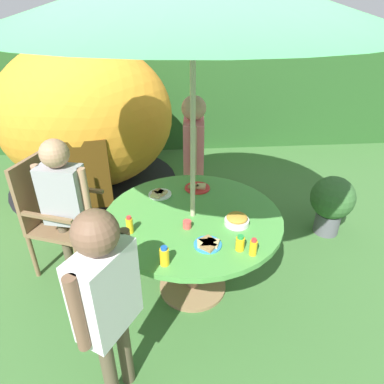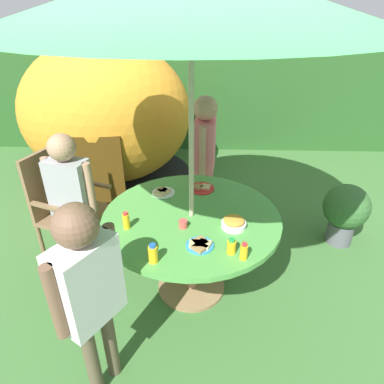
{
  "view_description": "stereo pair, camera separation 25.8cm",
  "coord_description": "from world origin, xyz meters",
  "px_view_note": "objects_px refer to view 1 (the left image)",
  "views": [
    {
      "loc": [
        -0.18,
        -2.15,
        2.17
      ],
      "look_at": [
        0.0,
        0.09,
        0.89
      ],
      "focal_mm": 32.02,
      "sensor_mm": 36.0,
      "label": 1
    },
    {
      "loc": [
        0.08,
        -2.15,
        2.17
      ],
      "look_at": [
        0.0,
        0.09,
        0.89
      ],
      "focal_mm": 32.02,
      "sensor_mm": 36.0,
      "label": 2
    }
  ],
  "objects_px": {
    "snack_bowl": "(237,220)",
    "plate_near_left": "(197,187)",
    "child_in_grey_shirt": "(63,195)",
    "cup_near": "(187,224)",
    "child_in_pink_shirt": "(194,146)",
    "juice_bottle_far_left": "(130,225)",
    "potted_plant": "(332,201)",
    "child_in_white_shirt": "(105,291)",
    "plate_near_right": "(159,194)",
    "dome_tent": "(86,118)",
    "juice_bottle_far_right": "(164,256)",
    "plate_mid_right": "(208,244)",
    "garden_table": "(193,229)",
    "juice_bottle_center_back": "(253,247)",
    "wooden_chair": "(54,209)",
    "juice_bottle_center_front": "(240,243)"
  },
  "relations": [
    {
      "from": "potted_plant",
      "to": "child_in_pink_shirt",
      "type": "xyz_separation_m",
      "value": [
        -1.37,
        0.34,
        0.51
      ]
    },
    {
      "from": "potted_plant",
      "to": "child_in_white_shirt",
      "type": "height_order",
      "value": "child_in_white_shirt"
    },
    {
      "from": "child_in_white_shirt",
      "to": "plate_near_right",
      "type": "height_order",
      "value": "child_in_white_shirt"
    },
    {
      "from": "child_in_white_shirt",
      "to": "dome_tent",
      "type": "bearing_deg",
      "value": 44.06
    },
    {
      "from": "potted_plant",
      "to": "juice_bottle_far_left",
      "type": "height_order",
      "value": "juice_bottle_far_left"
    },
    {
      "from": "plate_near_right",
      "to": "dome_tent",
      "type": "bearing_deg",
      "value": 117.58
    },
    {
      "from": "snack_bowl",
      "to": "child_in_grey_shirt",
      "type": "bearing_deg",
      "value": 163.47
    },
    {
      "from": "dome_tent",
      "to": "juice_bottle_far_right",
      "type": "height_order",
      "value": "dome_tent"
    },
    {
      "from": "juice_bottle_far_left",
      "to": "snack_bowl",
      "type": "bearing_deg",
      "value": 2.88
    },
    {
      "from": "garden_table",
      "to": "snack_bowl",
      "type": "height_order",
      "value": "snack_bowl"
    },
    {
      "from": "potted_plant",
      "to": "juice_bottle_far_right",
      "type": "bearing_deg",
      "value": -144.29
    },
    {
      "from": "plate_near_right",
      "to": "juice_bottle_center_front",
      "type": "xyz_separation_m",
      "value": [
        0.52,
        -0.75,
        0.04
      ]
    },
    {
      "from": "dome_tent",
      "to": "plate_near_left",
      "type": "relative_size",
      "value": 10.61
    },
    {
      "from": "plate_near_right",
      "to": "snack_bowl",
      "type": "bearing_deg",
      "value": -39.77
    },
    {
      "from": "snack_bowl",
      "to": "potted_plant",
      "type": "bearing_deg",
      "value": 35.39
    },
    {
      "from": "dome_tent",
      "to": "child_in_grey_shirt",
      "type": "height_order",
      "value": "dome_tent"
    },
    {
      "from": "snack_bowl",
      "to": "juice_bottle_center_back",
      "type": "bearing_deg",
      "value": -83.78
    },
    {
      "from": "wooden_chair",
      "to": "plate_near_left",
      "type": "distance_m",
      "value": 1.25
    },
    {
      "from": "potted_plant",
      "to": "child_in_white_shirt",
      "type": "xyz_separation_m",
      "value": [
        -1.99,
        -1.52,
        0.48
      ]
    },
    {
      "from": "juice_bottle_center_back",
      "to": "garden_table",
      "type": "bearing_deg",
      "value": 125.56
    },
    {
      "from": "child_in_pink_shirt",
      "to": "snack_bowl",
      "type": "bearing_deg",
      "value": 15.63
    },
    {
      "from": "garden_table",
      "to": "dome_tent",
      "type": "relative_size",
      "value": 0.59
    },
    {
      "from": "plate_mid_right",
      "to": "garden_table",
      "type": "bearing_deg",
      "value": 100.63
    },
    {
      "from": "snack_bowl",
      "to": "plate_mid_right",
      "type": "distance_m",
      "value": 0.33
    },
    {
      "from": "juice_bottle_far_left",
      "to": "juice_bottle_far_right",
      "type": "distance_m",
      "value": 0.42
    },
    {
      "from": "garden_table",
      "to": "juice_bottle_center_back",
      "type": "relative_size",
      "value": 11.09
    },
    {
      "from": "child_in_grey_shirt",
      "to": "juice_bottle_far_right",
      "type": "bearing_deg",
      "value": -30.84
    },
    {
      "from": "potted_plant",
      "to": "child_in_grey_shirt",
      "type": "height_order",
      "value": "child_in_grey_shirt"
    },
    {
      "from": "child_in_pink_shirt",
      "to": "juice_bottle_center_back",
      "type": "relative_size",
      "value": 11.38
    },
    {
      "from": "juice_bottle_far_right",
      "to": "juice_bottle_center_front",
      "type": "relative_size",
      "value": 1.21
    },
    {
      "from": "child_in_grey_shirt",
      "to": "plate_near_right",
      "type": "distance_m",
      "value": 0.76
    },
    {
      "from": "child_in_white_shirt",
      "to": "garden_table",
      "type": "bearing_deg",
      "value": 0.0
    },
    {
      "from": "garden_table",
      "to": "dome_tent",
      "type": "xyz_separation_m",
      "value": [
        -1.14,
        2.04,
        0.27
      ]
    },
    {
      "from": "potted_plant",
      "to": "child_in_white_shirt",
      "type": "distance_m",
      "value": 2.55
    },
    {
      "from": "juice_bottle_far_left",
      "to": "juice_bottle_center_back",
      "type": "distance_m",
      "value": 0.85
    },
    {
      "from": "snack_bowl",
      "to": "plate_near_left",
      "type": "height_order",
      "value": "snack_bowl"
    },
    {
      "from": "child_in_grey_shirt",
      "to": "cup_near",
      "type": "relative_size",
      "value": 20.85
    },
    {
      "from": "snack_bowl",
      "to": "juice_bottle_far_right",
      "type": "relative_size",
      "value": 1.35
    },
    {
      "from": "garden_table",
      "to": "juice_bottle_center_back",
      "type": "bearing_deg",
      "value": -54.44
    },
    {
      "from": "wooden_chair",
      "to": "snack_bowl",
      "type": "xyz_separation_m",
      "value": [
        1.47,
        -0.58,
        0.2
      ]
    },
    {
      "from": "dome_tent",
      "to": "snack_bowl",
      "type": "relative_size",
      "value": 12.82
    },
    {
      "from": "child_in_white_shirt",
      "to": "plate_mid_right",
      "type": "distance_m",
      "value": 0.76
    },
    {
      "from": "dome_tent",
      "to": "potted_plant",
      "type": "xyz_separation_m",
      "value": [
        2.61,
        -1.35,
        -0.51
      ]
    },
    {
      "from": "wooden_chair",
      "to": "juice_bottle_far_right",
      "type": "xyz_separation_m",
      "value": [
        0.95,
        -0.96,
        0.23
      ]
    },
    {
      "from": "dome_tent",
      "to": "juice_bottle_center_back",
      "type": "height_order",
      "value": "dome_tent"
    },
    {
      "from": "wooden_chair",
      "to": "child_in_grey_shirt",
      "type": "distance_m",
      "value": 0.35
    },
    {
      "from": "child_in_white_shirt",
      "to": "plate_near_left",
      "type": "bearing_deg",
      "value": 6.31
    },
    {
      "from": "snack_bowl",
      "to": "plate_near_left",
      "type": "relative_size",
      "value": 0.83
    },
    {
      "from": "snack_bowl",
      "to": "child_in_pink_shirt",
      "type": "bearing_deg",
      "value": 100.33
    },
    {
      "from": "child_in_grey_shirt",
      "to": "snack_bowl",
      "type": "relative_size",
      "value": 7.16
    }
  ]
}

